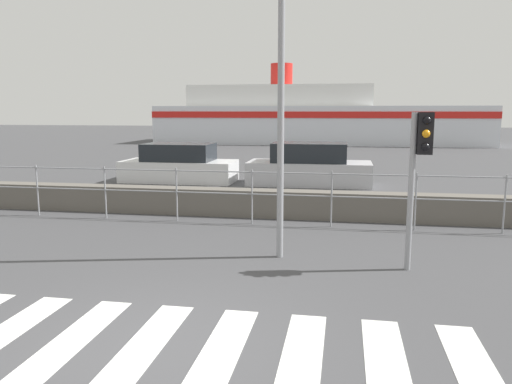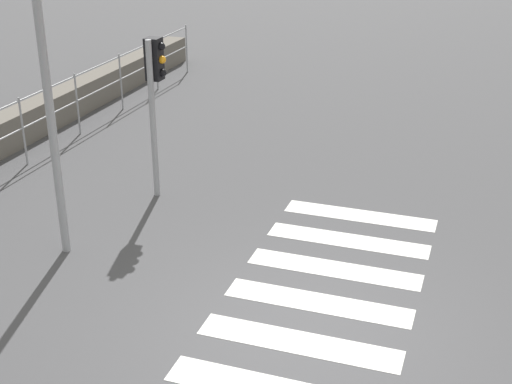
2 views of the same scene
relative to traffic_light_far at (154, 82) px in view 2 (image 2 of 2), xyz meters
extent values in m
plane|color=#424244|center=(-3.33, -3.42, -1.94)|extent=(160.00, 160.00, 0.00)
cube|color=silver|center=(-3.41, -3.42, -1.94)|extent=(0.45, 2.40, 0.01)
cube|color=silver|center=(-2.51, -3.42, -1.94)|extent=(0.45, 2.40, 0.01)
cube|color=silver|center=(-1.61, -3.42, -1.94)|extent=(0.45, 2.40, 0.01)
cube|color=silver|center=(-0.71, -3.42, -1.94)|extent=(0.45, 2.40, 0.01)
cube|color=silver|center=(0.19, -3.42, -1.94)|extent=(0.45, 2.40, 0.01)
cylinder|color=gray|center=(0.39, 2.96, -1.29)|extent=(0.04, 0.04, 1.30)
cylinder|color=gray|center=(2.25, 2.96, -1.29)|extent=(0.04, 0.04, 1.30)
cylinder|color=gray|center=(4.11, 2.96, -1.29)|extent=(0.04, 0.04, 1.30)
cylinder|color=gray|center=(5.98, 2.96, -1.29)|extent=(0.04, 0.04, 1.30)
cylinder|color=gray|center=(7.84, 2.96, -1.29)|extent=(0.04, 0.04, 1.30)
cylinder|color=gray|center=(-0.11, 0.01, -0.62)|extent=(0.10, 0.10, 2.64)
cube|color=black|center=(0.06, 0.01, 0.36)|extent=(0.24, 0.24, 0.68)
sphere|color=black|center=(0.06, -0.13, 0.57)|extent=(0.13, 0.13, 0.13)
sphere|color=orange|center=(0.06, -0.13, 0.36)|extent=(0.13, 0.13, 0.13)
sphere|color=black|center=(0.06, -0.13, 0.15)|extent=(0.13, 0.13, 0.13)
cylinder|color=gray|center=(-2.33, 0.38, 0.99)|extent=(0.12, 0.12, 5.86)
camera|label=1|loc=(-1.22, -8.45, 0.72)|focal=35.00mm
camera|label=2|loc=(-10.07, -5.16, 2.99)|focal=50.00mm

